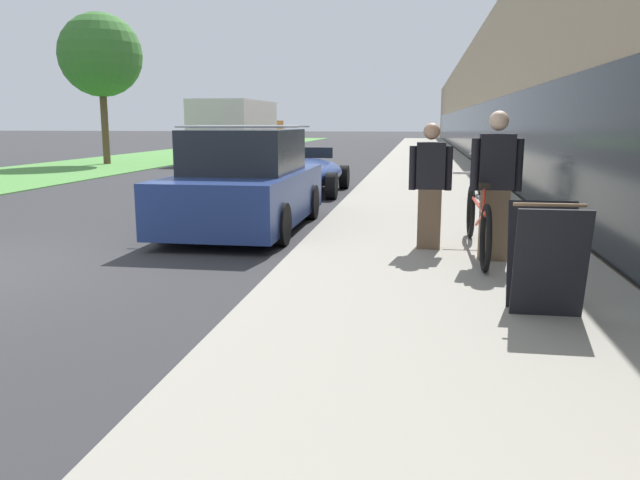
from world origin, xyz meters
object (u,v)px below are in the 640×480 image
person_bystander (430,186)px  sandwich_board_sign (546,258)px  cruiser_bike_nearest (483,179)px  street_tree_far (101,55)px  parked_sedan_curbside (246,185)px  tandem_bicycle (477,221)px  vintage_roadster_curbside (305,174)px  bike_rack_hoop (507,180)px  person_rider (496,186)px  moving_truck (239,130)px

person_bystander → sandwich_board_sign: (0.90, -2.53, -0.31)m
person_bystander → cruiser_bike_nearest: bearing=78.1°
person_bystander → street_tree_far: street_tree_far is taller
sandwich_board_sign → parked_sedan_curbside: parked_sedan_curbside is taller
tandem_bicycle → vintage_roadster_curbside: (-3.42, 7.32, -0.07)m
tandem_bicycle → person_bystander: person_bystander is taller
tandem_bicycle → bike_rack_hoop: size_ratio=3.17×
person_bystander → street_tree_far: 20.70m
tandem_bicycle → cruiser_bike_nearest: (0.59, 5.66, -0.01)m
person_rider → person_bystander: 0.89m
cruiser_bike_nearest → street_tree_far: (-13.80, 10.58, 3.73)m
bike_rack_hoop → street_tree_far: street_tree_far is taller
tandem_bicycle → bike_rack_hoop: (0.87, 4.14, 0.13)m
tandem_bicycle → parked_sedan_curbside: (-3.40, 2.07, 0.17)m
bike_rack_hoop → person_bystander: bearing=-110.0°
parked_sedan_curbside → street_tree_far: (-9.80, 14.18, 3.56)m
cruiser_bike_nearest → sandwich_board_sign: bearing=-91.8°
person_rider → vintage_roadster_curbside: bearing=115.0°
bike_rack_hoop → vintage_roadster_curbside: (-4.30, 3.19, -0.20)m
person_rider → vintage_roadster_curbside: size_ratio=0.41×
tandem_bicycle → person_bystander: 0.71m
bike_rack_hoop → sandwich_board_sign: 6.49m
street_tree_far → sandwich_board_sign: bearing=-53.9°
moving_truck → person_bystander: bearing=-67.5°
person_rider → moving_truck: 21.84m
cruiser_bike_nearest → sandwich_board_sign: sandwich_board_sign is taller
bike_rack_hoop → parked_sedan_curbside: size_ratio=0.21×
person_bystander → sandwich_board_sign: person_bystander is taller
tandem_bicycle → sandwich_board_sign: size_ratio=2.98×
person_bystander → moving_truck: size_ratio=0.20×
vintage_roadster_curbside → parked_sedan_curbside: bearing=-89.8°
person_bystander → bike_rack_hoop: person_bystander is taller
tandem_bicycle → cruiser_bike_nearest: tandem_bicycle is taller
sandwich_board_sign → street_tree_far: 23.27m
person_rider → moving_truck: moving_truck is taller
person_rider → parked_sedan_curbside: 4.30m
person_rider → vintage_roadster_curbside: (-3.57, 7.67, -0.52)m
bike_rack_hoop → parked_sedan_curbside: bearing=-154.2°
person_bystander → cruiser_bike_nearest: (1.15, 5.47, -0.39)m
person_rider → moving_truck: bearing=113.7°
person_bystander → bike_rack_hoop: size_ratio=1.80×
cruiser_bike_nearest → vintage_roadster_curbside: vintage_roadster_curbside is taller
person_rider → person_bystander: person_rider is taller
person_bystander → sandwich_board_sign: bearing=-70.4°
person_bystander → street_tree_far: bearing=128.2°
person_rider → sandwich_board_sign: bearing=-84.5°
sandwich_board_sign → vintage_roadster_curbside: size_ratio=0.22×
person_rider → cruiser_bike_nearest: size_ratio=0.94×
vintage_roadster_curbside → street_tree_far: 13.77m
sandwich_board_sign → moving_truck: (-8.97, 21.98, 0.71)m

